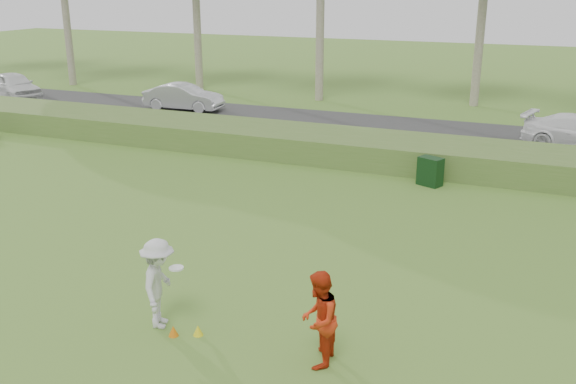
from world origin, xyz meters
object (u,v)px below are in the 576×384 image
at_px(cone_yellow, 198,330).
at_px(car_mid, 183,97).
at_px(car_left, 14,86).
at_px(utility_cabinet, 430,171).
at_px(player_white, 159,283).
at_px(cone_orange, 173,331).
at_px(player_red, 319,319).

distance_m(cone_yellow, car_mid, 21.51).
relative_size(car_left, car_mid, 1.07).
xyz_separation_m(utility_cabinet, car_mid, (-13.58, 7.53, 0.25)).
height_order(player_white, car_left, player_white).
bearing_deg(cone_yellow, cone_orange, -154.77).
bearing_deg(car_mid, cone_yellow, -152.72).
relative_size(utility_cabinet, car_mid, 0.23).
distance_m(player_red, car_mid, 22.85).
xyz_separation_m(cone_yellow, car_left, (-21.46, 17.48, 0.67)).
relative_size(player_red, cone_orange, 8.30).
relative_size(player_white, utility_cabinet, 1.91).
bearing_deg(player_red, cone_yellow, -96.84).
bearing_deg(cone_yellow, car_left, 140.83).
xyz_separation_m(cone_orange, car_mid, (-10.93, 18.46, 0.60)).
bearing_deg(player_red, car_mid, -149.46).
relative_size(player_white, player_red, 1.03).
height_order(utility_cabinet, car_mid, car_mid).
height_order(car_left, car_mid, car_left).
relative_size(cone_yellow, utility_cabinet, 0.22).
xyz_separation_m(player_white, player_red, (3.18, -0.08, -0.02)).
distance_m(cone_orange, utility_cabinet, 11.26).
bearing_deg(cone_orange, utility_cabinet, 76.38).
xyz_separation_m(cone_orange, car_left, (-21.05, 17.67, 0.67)).
distance_m(player_red, cone_orange, 2.87).
distance_m(player_white, cone_orange, 0.91).
height_order(player_white, player_red, player_white).
distance_m(car_left, car_mid, 10.15).
relative_size(player_white, cone_orange, 8.51).
xyz_separation_m(player_white, car_mid, (-10.52, 18.21, -0.16)).
relative_size(utility_cabinet, car_left, 0.22).
height_order(cone_orange, car_mid, car_mid).
height_order(player_red, car_left, player_red).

